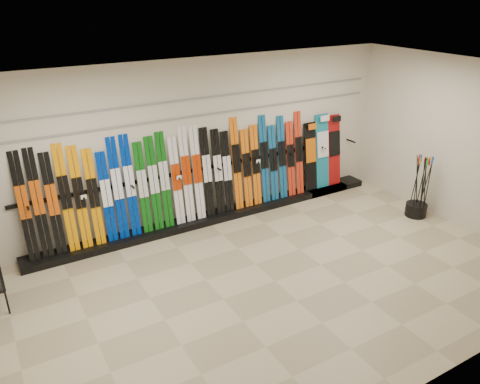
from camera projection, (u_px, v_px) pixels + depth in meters
floor at (275, 281)px, 7.06m from camera, size 8.00×8.00×0.00m
back_wall at (200, 142)px, 8.43m from camera, size 8.00×0.00×8.00m
right_wall at (464, 145)px, 8.30m from camera, size 0.00×5.00×5.00m
ceiling at (282, 81)px, 5.85m from camera, size 8.00×8.00×0.00m
ski_rack_base at (218, 216)px, 8.94m from camera, size 8.00×0.40×0.12m
skis at (179, 178)px, 8.32m from camera, size 5.38×0.30×1.80m
snowboards at (323, 153)px, 9.86m from camera, size 0.94×0.24×1.55m
pole_bin at (416, 210)px, 9.04m from camera, size 0.40×0.40×0.25m
ski_poles at (421, 187)px, 8.83m from camera, size 0.32×0.36×1.18m
slatwall_rail_0 at (199, 116)px, 8.21m from camera, size 7.60×0.02×0.03m
slatwall_rail_1 at (198, 99)px, 8.09m from camera, size 7.60×0.02×0.03m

